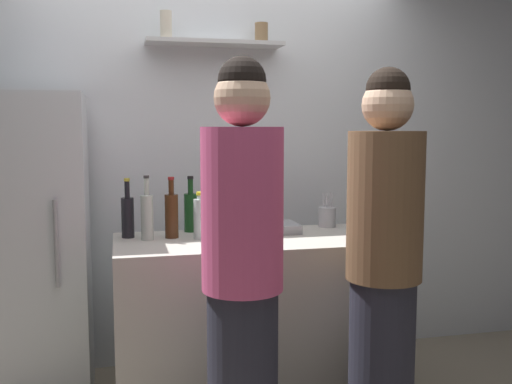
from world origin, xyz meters
TOP-DOWN VIEW (x-y plane):
  - back_wall_assembly at (0.00, 1.25)m, footprint 4.80×0.32m
  - refrigerator at (-1.05, 0.85)m, footprint 0.63×0.60m
  - counter at (0.15, 0.51)m, footprint 1.50×0.67m
  - baking_pan at (0.26, 0.66)m, footprint 0.34×0.24m
  - utensil_holder at (0.65, 0.77)m, footprint 0.10×0.10m
  - wine_bottle_amber_glass at (-0.29, 0.63)m, footprint 0.07×0.07m
  - wine_bottle_green_glass at (-0.16, 0.79)m, footprint 0.08×0.08m
  - wine_bottle_dark_glass at (-0.52, 0.69)m, footprint 0.07×0.07m
  - wine_bottle_pale_glass at (-0.42, 0.59)m, footprint 0.06×0.06m
  - water_bottle_plastic at (-0.14, 0.56)m, footprint 0.09×0.09m
  - person_pink_top at (-0.07, -0.19)m, footprint 0.34×0.34m
  - person_brown_jacket at (0.59, -0.13)m, footprint 0.34×0.34m

SIDE VIEW (x-z plane):
  - counter at x=0.15m, z-range 0.00..0.93m
  - refrigerator at x=-1.05m, z-range 0.00..1.70m
  - person_brown_jacket at x=0.59m, z-range 0.00..1.79m
  - person_pink_top at x=-0.07m, z-range 0.00..1.81m
  - baking_pan at x=0.26m, z-range 0.93..0.98m
  - utensil_holder at x=0.65m, z-range 0.88..1.09m
  - water_bottle_plastic at x=-0.14m, z-range 0.92..1.17m
  - wine_bottle_dark_glass at x=-0.52m, z-range 0.89..1.21m
  - wine_bottle_green_glass at x=-0.16m, z-range 0.89..1.21m
  - wine_bottle_amber_glass at x=-0.29m, z-range 0.89..1.22m
  - wine_bottle_pale_glass at x=-0.42m, z-range 0.89..1.23m
  - back_wall_assembly at x=0.00m, z-range 0.00..2.60m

